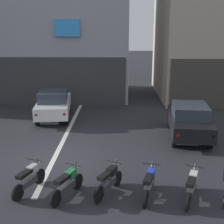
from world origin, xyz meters
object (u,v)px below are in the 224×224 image
car_black_parked_kerbside (189,120)px  motorcycle_silver_row_leftmost (29,178)px  motorcycle_black_row_centre (109,180)px  car_white_crossing_near (54,104)px  motorcycle_green_row_left_mid (67,184)px  motorcycle_white_row_rightmost (192,186)px  motorcycle_blue_row_right_mid (149,183)px

car_black_parked_kerbside → motorcycle_silver_row_leftmost: (-6.12, -5.11, -0.43)m
car_black_parked_kerbside → motorcycle_black_row_centre: car_black_parked_kerbside is taller
car_white_crossing_near → car_black_parked_kerbside: (7.02, -3.00, 0.00)m
car_white_crossing_near → motorcycle_silver_row_leftmost: car_white_crossing_near is taller
car_white_crossing_near → motorcycle_green_row_left_mid: (2.15, -8.42, -0.43)m
motorcycle_green_row_left_mid → motorcycle_white_row_rightmost: (3.77, -0.06, 0.00)m
motorcycle_white_row_rightmost → motorcycle_black_row_centre: bearing=173.1°
car_white_crossing_near → motorcycle_black_row_centre: size_ratio=2.84×
motorcycle_silver_row_leftmost → motorcycle_blue_row_right_mid: size_ratio=0.98×
car_white_crossing_near → motorcycle_blue_row_right_mid: 9.57m
car_white_crossing_near → motorcycle_green_row_left_mid: car_white_crossing_near is taller
motorcycle_silver_row_leftmost → motorcycle_black_row_centre: (2.52, -0.07, 0.00)m
car_white_crossing_near → motorcycle_silver_row_leftmost: 8.17m
car_white_crossing_near → motorcycle_black_row_centre: bearing=-67.4°
car_black_parked_kerbside → motorcycle_blue_row_right_mid: (-2.35, -5.34, -0.43)m
car_white_crossing_near → motorcycle_blue_row_right_mid: size_ratio=2.63×
car_black_parked_kerbside → motorcycle_white_row_rightmost: size_ratio=2.70×
motorcycle_silver_row_leftmost → motorcycle_green_row_left_mid: same height
car_white_crossing_near → motorcycle_blue_row_right_mid: (4.67, -8.34, -0.43)m
car_black_parked_kerbside → motorcycle_white_row_rightmost: (-1.09, -5.48, -0.43)m
motorcycle_black_row_centre → motorcycle_white_row_rightmost: size_ratio=0.96×
car_black_parked_kerbside → motorcycle_white_row_rightmost: 5.61m
motorcycle_blue_row_right_mid → motorcycle_white_row_rightmost: 1.27m
car_black_parked_kerbside → motorcycle_green_row_left_mid: (-4.86, -5.42, -0.43)m
car_black_parked_kerbside → motorcycle_white_row_rightmost: bearing=-101.3°
car_black_parked_kerbside → motorcycle_black_row_centre: bearing=-124.9°
car_black_parked_kerbside → motorcycle_blue_row_right_mid: bearing=-113.8°
car_white_crossing_near → motorcycle_white_row_rightmost: car_white_crossing_near is taller
motorcycle_silver_row_leftmost → motorcycle_blue_row_right_mid: 3.78m
motorcycle_black_row_centre → motorcycle_blue_row_right_mid: size_ratio=0.93×
car_white_crossing_near → car_black_parked_kerbside: bearing=-23.2°
motorcycle_green_row_left_mid → motorcycle_white_row_rightmost: 3.77m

